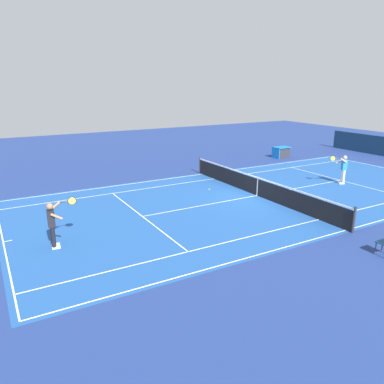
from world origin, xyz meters
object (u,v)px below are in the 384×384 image
at_px(tennis_net, 257,186).
at_px(equipment_cart_tarped, 281,152).
at_px(tennis_ball, 209,189).
at_px(tennis_player_far, 343,168).
at_px(tennis_player_near, 53,223).

height_order(tennis_net, equipment_cart_tarped, tennis_net).
bearing_deg(tennis_ball, equipment_cart_tarped, -152.92).
distance_m(tennis_net, tennis_player_far, 5.86).
bearing_deg(equipment_cart_tarped, tennis_player_near, 24.86).
xyz_separation_m(tennis_ball, equipment_cart_tarped, (-9.81, -5.02, 0.40)).
distance_m(tennis_ball, equipment_cart_tarped, 11.02).
bearing_deg(tennis_player_near, tennis_player_far, -176.85).
distance_m(tennis_net, equipment_cart_tarped, 10.91).
bearing_deg(tennis_player_far, tennis_net, -5.37).
bearing_deg(tennis_player_far, tennis_ball, -19.98).
distance_m(tennis_net, tennis_player_near, 10.43).
bearing_deg(equipment_cart_tarped, tennis_ball, 27.08).
height_order(tennis_ball, equipment_cart_tarped, equipment_cart_tarped).
distance_m(tennis_player_near, equipment_cart_tarped, 20.45).
distance_m(tennis_player_far, tennis_ball, 7.93).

